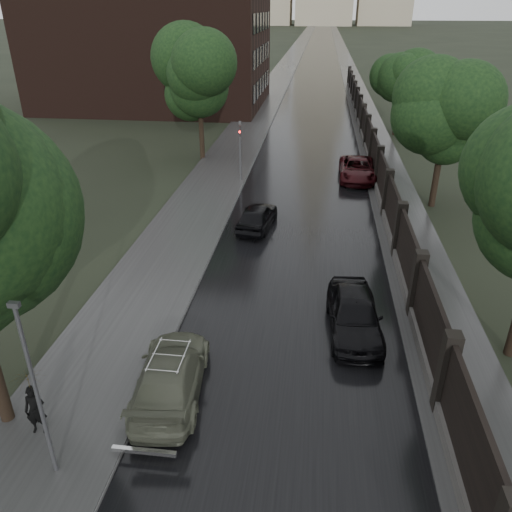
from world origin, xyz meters
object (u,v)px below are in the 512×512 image
object	(u,v)px
car_right_near	(354,314)
tree_left_far	(199,88)
volga_sedan	(171,375)
tree_right_c	(401,77)
pedestrian_umbrella	(29,386)
traffic_light	(240,146)
tree_right_b	(446,120)
car_right_far	(357,169)
hatchback_left	(257,216)
lamp_post	(37,393)

from	to	relation	value
car_right_near	tree_left_far	bearing A→B (deg)	112.28
volga_sedan	car_right_near	xyz separation A→B (m)	(5.62, 3.91, 0.07)
tree_left_far	tree_right_c	size ratio (longest dim) A/B	1.05
pedestrian_umbrella	car_right_near	bearing A→B (deg)	21.88
traffic_light	tree_left_far	bearing A→B (deg)	126.47
tree_right_b	volga_sedan	distance (m)	20.81
car_right_near	pedestrian_umbrella	size ratio (longest dim) A/B	1.90
car_right_near	car_right_far	distance (m)	17.89
tree_right_b	hatchback_left	size ratio (longest dim) A/B	1.79
tree_right_b	car_right_near	distance (m)	14.92
lamp_post	pedestrian_umbrella	size ratio (longest dim) A/B	2.17
volga_sedan	pedestrian_umbrella	distance (m)	3.89
tree_left_far	lamp_post	size ratio (longest dim) A/B	1.45
traffic_light	pedestrian_umbrella	distance (m)	22.44
volga_sedan	tree_right_c	bearing A→B (deg)	-112.53
tree_left_far	hatchback_left	size ratio (longest dim) A/B	1.88
volga_sedan	car_right_near	size ratio (longest dim) A/B	1.06
traffic_light	hatchback_left	size ratio (longest dim) A/B	1.02
hatchback_left	lamp_post	bearing A→B (deg)	86.30
tree_right_c	traffic_light	xyz separation A→B (m)	(-11.80, -15.01, -2.55)
tree_left_far	tree_right_b	distance (m)	17.45
traffic_light	hatchback_left	distance (m)	7.93
volga_sedan	hatchback_left	distance (m)	12.82
traffic_light	pedestrian_umbrella	size ratio (longest dim) A/B	1.70
car_right_near	pedestrian_umbrella	xyz separation A→B (m)	(-8.74, -5.98, 0.96)
hatchback_left	car_right_near	distance (m)	9.98
lamp_post	tree_right_b	bearing A→B (deg)	57.82
tree_left_far	hatchback_left	world-z (taller)	tree_left_far
traffic_light	pedestrian_umbrella	xyz separation A→B (m)	(-2.14, -22.32, -0.67)
hatchback_left	traffic_light	bearing A→B (deg)	-67.57
hatchback_left	car_right_far	size ratio (longest dim) A/B	0.77
hatchback_left	tree_left_far	bearing A→B (deg)	-58.06
tree_right_b	tree_right_c	size ratio (longest dim) A/B	1.00
tree_left_far	tree_right_b	xyz separation A→B (m)	(15.50, -8.00, -0.29)
tree_right_c	car_right_near	bearing A→B (deg)	-99.43
tree_right_b	car_right_near	world-z (taller)	tree_right_b
car_right_far	volga_sedan	bearing A→B (deg)	-106.68
hatchback_left	car_right_near	bearing A→B (deg)	124.59
tree_left_far	lamp_post	bearing A→B (deg)	-84.79
volga_sedan	hatchback_left	xyz separation A→B (m)	(1.05, 12.78, -0.02)
pedestrian_umbrella	traffic_light	bearing A→B (deg)	71.98
tree_right_c	pedestrian_umbrella	distance (m)	39.98
volga_sedan	pedestrian_umbrella	bearing A→B (deg)	28.24
car_right_near	car_right_far	xyz separation A→B (m)	(1.11, 17.85, -0.06)
car_right_near	car_right_far	bearing A→B (deg)	82.99
tree_right_b	volga_sedan	size ratio (longest dim) A/B	1.48
traffic_light	car_right_near	size ratio (longest dim) A/B	0.90
hatchback_left	pedestrian_umbrella	size ratio (longest dim) A/B	1.67
traffic_light	pedestrian_umbrella	world-z (taller)	traffic_light
volga_sedan	car_right_far	distance (m)	22.77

